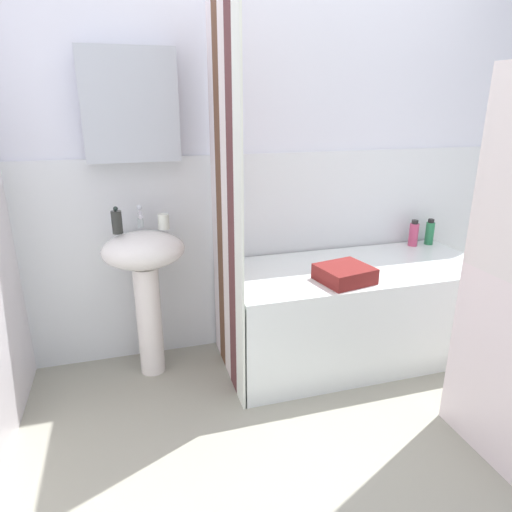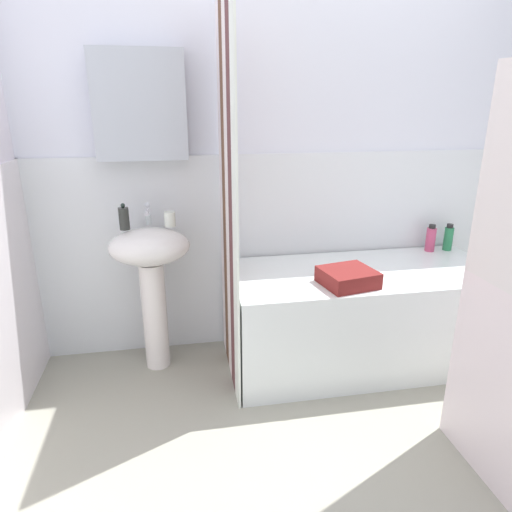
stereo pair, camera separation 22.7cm
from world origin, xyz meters
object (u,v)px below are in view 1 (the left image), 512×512
(toothbrush_cup, at_px, (164,221))
(lotion_bottle, at_px, (430,233))
(soap_dispenser, at_px, (117,222))
(bathtub, at_px, (354,311))
(towel_folded, at_px, (345,274))
(sink, at_px, (145,272))
(shampoo_bottle, at_px, (414,234))

(toothbrush_cup, relative_size, lotion_bottle, 0.47)
(soap_dispenser, xyz_separation_m, toothbrush_cup, (0.24, 0.02, -0.02))
(bathtub, height_order, towel_folded, towel_folded)
(toothbrush_cup, bearing_deg, towel_folded, -22.50)
(sink, distance_m, lotion_bottle, 1.87)
(sink, height_order, toothbrush_cup, toothbrush_cup)
(bathtub, relative_size, lotion_bottle, 8.86)
(sink, bearing_deg, lotion_bottle, 3.23)
(toothbrush_cup, bearing_deg, soap_dispenser, -174.77)
(sink, bearing_deg, soap_dispenser, 174.76)
(soap_dispenser, relative_size, towel_folded, 0.55)
(toothbrush_cup, relative_size, shampoo_bottle, 0.47)
(toothbrush_cup, distance_m, shampoo_bottle, 1.65)
(sink, xyz_separation_m, toothbrush_cup, (0.12, 0.03, 0.26))
(soap_dispenser, height_order, toothbrush_cup, soap_dispenser)
(sink, bearing_deg, bathtub, -7.29)
(soap_dispenser, bearing_deg, sink, -5.24)
(sink, relative_size, shampoo_bottle, 4.80)
(toothbrush_cup, xyz_separation_m, towel_folded, (0.90, -0.37, -0.26))
(soap_dispenser, height_order, towel_folded, soap_dispenser)
(sink, bearing_deg, toothbrush_cup, 15.55)
(toothbrush_cup, bearing_deg, sink, -164.45)
(bathtub, bearing_deg, towel_folded, -134.63)
(soap_dispenser, xyz_separation_m, shampoo_bottle, (1.87, 0.10, -0.24))
(shampoo_bottle, bearing_deg, sink, -176.45)
(soap_dispenser, relative_size, lotion_bottle, 0.83)
(sink, xyz_separation_m, shampoo_bottle, (1.75, 0.11, 0.04))
(lotion_bottle, bearing_deg, shampoo_bottle, 178.47)
(soap_dispenser, distance_m, towel_folded, 1.23)
(sink, relative_size, soap_dispenser, 5.84)
(soap_dispenser, relative_size, bathtub, 0.09)
(toothbrush_cup, distance_m, towel_folded, 1.01)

